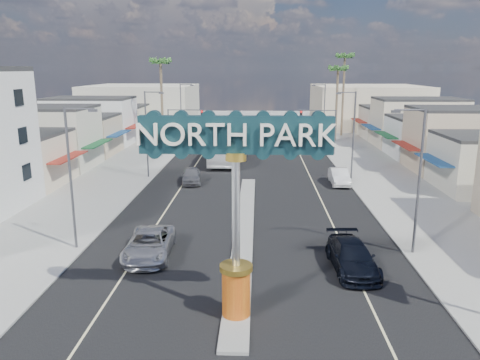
# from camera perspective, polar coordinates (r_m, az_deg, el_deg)

# --- Properties ---
(ground) EXTENTS (160.00, 160.00, 0.00)m
(ground) POSITION_cam_1_polar(r_m,az_deg,el_deg) (48.90, 1.09, 0.18)
(ground) COLOR gray
(ground) RESTS_ON ground
(road) EXTENTS (20.00, 120.00, 0.01)m
(road) POSITION_cam_1_polar(r_m,az_deg,el_deg) (48.90, 1.09, 0.18)
(road) COLOR black
(road) RESTS_ON ground
(median_island) EXTENTS (1.30, 30.00, 0.16)m
(median_island) POSITION_cam_1_polar(r_m,az_deg,el_deg) (33.51, 0.51, -5.99)
(median_island) COLOR gray
(median_island) RESTS_ON ground
(sidewalk_left) EXTENTS (8.00, 120.00, 0.12)m
(sidewalk_left) POSITION_cam_1_polar(r_m,az_deg,el_deg) (51.11, -14.80, 0.38)
(sidewalk_left) COLOR gray
(sidewalk_left) RESTS_ON ground
(sidewalk_right) EXTENTS (8.00, 120.00, 0.12)m
(sidewalk_right) POSITION_cam_1_polar(r_m,az_deg,el_deg) (50.59, 17.16, 0.09)
(sidewalk_right) COLOR gray
(sidewalk_right) RESTS_ON ground
(storefront_row_left) EXTENTS (12.00, 42.00, 6.00)m
(storefront_row_left) POSITION_cam_1_polar(r_m,az_deg,el_deg) (66.03, -20.05, 5.49)
(storefront_row_left) COLOR beige
(storefront_row_left) RESTS_ON ground
(storefront_row_right) EXTENTS (12.00, 42.00, 6.00)m
(storefront_row_right) POSITION_cam_1_polar(r_m,az_deg,el_deg) (65.34, 23.00, 5.16)
(storefront_row_right) COLOR #B7B29E
(storefront_row_right) RESTS_ON ground
(backdrop_far_left) EXTENTS (20.00, 20.00, 8.00)m
(backdrop_far_left) POSITION_cam_1_polar(r_m,az_deg,el_deg) (95.65, -11.76, 8.85)
(backdrop_far_left) COLOR #B7B29E
(backdrop_far_left) RESTS_ON ground
(backdrop_far_right) EXTENTS (20.00, 20.00, 8.00)m
(backdrop_far_right) POSITION_cam_1_polar(r_m,az_deg,el_deg) (95.22, 15.21, 8.65)
(backdrop_far_right) COLOR beige
(backdrop_far_right) RESTS_ON ground
(gateway_sign) EXTENTS (8.20, 1.50, 9.15)m
(gateway_sign) POSITION_cam_1_polar(r_m,az_deg,el_deg) (20.29, -0.50, -1.72)
(gateway_sign) COLOR #BB2F0E
(gateway_sign) RESTS_ON median_island
(traffic_signal_left) EXTENTS (5.09, 0.45, 6.00)m
(traffic_signal_left) POSITION_cam_1_polar(r_m,az_deg,el_deg) (62.79, -7.09, 7.00)
(traffic_signal_left) COLOR #47474C
(traffic_signal_left) RESTS_ON ground
(traffic_signal_right) EXTENTS (5.09, 0.45, 6.00)m
(traffic_signal_right) POSITION_cam_1_polar(r_m,az_deg,el_deg) (62.51, 9.90, 6.87)
(traffic_signal_right) COLOR #47474C
(traffic_signal_right) RESTS_ON ground
(streetlight_l_near) EXTENTS (2.03, 0.22, 9.00)m
(streetlight_l_near) POSITION_cam_1_polar(r_m,az_deg,el_deg) (30.47, -19.73, 0.97)
(streetlight_l_near) COLOR #47474C
(streetlight_l_near) RESTS_ON ground
(streetlight_l_mid) EXTENTS (2.03, 0.22, 9.00)m
(streetlight_l_mid) POSITION_cam_1_polar(r_m,az_deg,el_deg) (49.31, -11.16, 6.02)
(streetlight_l_mid) COLOR #47474C
(streetlight_l_mid) RESTS_ON ground
(streetlight_l_far) EXTENTS (2.03, 0.22, 9.00)m
(streetlight_l_far) POSITION_cam_1_polar(r_m,az_deg,el_deg) (70.77, -7.07, 8.37)
(streetlight_l_far) COLOR #47474C
(streetlight_l_far) RESTS_ON ground
(streetlight_r_near) EXTENTS (2.03, 0.22, 9.00)m
(streetlight_r_near) POSITION_cam_1_polar(r_m,az_deg,el_deg) (29.81, 20.76, 0.62)
(streetlight_r_near) COLOR #47474C
(streetlight_r_near) RESTS_ON ground
(streetlight_r_mid) EXTENTS (2.03, 0.22, 9.00)m
(streetlight_r_mid) POSITION_cam_1_polar(r_m,az_deg,el_deg) (48.90, 13.50, 5.85)
(streetlight_r_mid) COLOR #47474C
(streetlight_r_mid) RESTS_ON ground
(streetlight_r_far) EXTENTS (2.03, 0.22, 9.00)m
(streetlight_r_far) POSITION_cam_1_polar(r_m,az_deg,el_deg) (70.49, 10.10, 8.24)
(streetlight_r_far) COLOR #47474C
(streetlight_r_far) RESTS_ON ground
(palm_left_far) EXTENTS (2.60, 2.60, 13.10)m
(palm_left_far) POSITION_cam_1_polar(r_m,az_deg,el_deg) (69.00, -9.67, 13.50)
(palm_left_far) COLOR brown
(palm_left_far) RESTS_ON ground
(palm_right_mid) EXTENTS (2.60, 2.60, 12.10)m
(palm_right_mid) POSITION_cam_1_polar(r_m,az_deg,el_deg) (74.56, 11.86, 12.70)
(palm_right_mid) COLOR brown
(palm_right_mid) RESTS_ON ground
(palm_right_far) EXTENTS (2.60, 2.60, 14.10)m
(palm_right_far) POSITION_cam_1_polar(r_m,az_deg,el_deg) (80.82, 12.66, 13.97)
(palm_right_far) COLOR brown
(palm_right_far) RESTS_ON ground
(suv_left) EXTENTS (2.96, 5.93, 1.61)m
(suv_left) POSITION_cam_1_polar(r_m,az_deg,el_deg) (29.28, -11.00, -7.68)
(suv_left) COLOR #A9A9AE
(suv_left) RESTS_ON ground
(suv_right) EXTENTS (2.59, 5.72, 1.62)m
(suv_right) POSITION_cam_1_polar(r_m,az_deg,el_deg) (27.67, 13.50, -9.07)
(suv_right) COLOR black
(suv_right) RESTS_ON ground
(car_parked_left) EXTENTS (2.36, 4.76, 1.56)m
(car_parked_left) POSITION_cam_1_polar(r_m,az_deg,el_deg) (47.11, -5.94, 0.56)
(car_parked_left) COLOR slate
(car_parked_left) RESTS_ON ground
(car_parked_right) EXTENTS (1.71, 4.77, 1.57)m
(car_parked_right) POSITION_cam_1_polar(r_m,az_deg,el_deg) (47.37, 11.99, 0.42)
(car_parked_right) COLOR silver
(car_parked_right) RESTS_ON ground
(city_bus) EXTENTS (3.14, 13.31, 3.71)m
(city_bus) POSITION_cam_1_polar(r_m,az_deg,el_deg) (58.08, -1.85, 4.16)
(city_bus) COLOR silver
(city_bus) RESTS_ON ground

